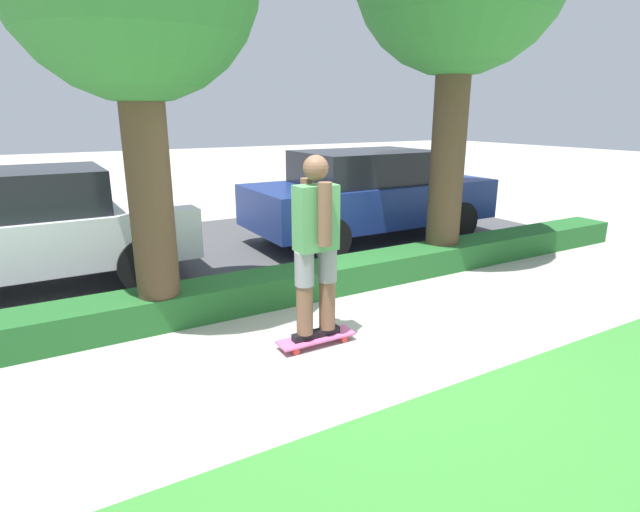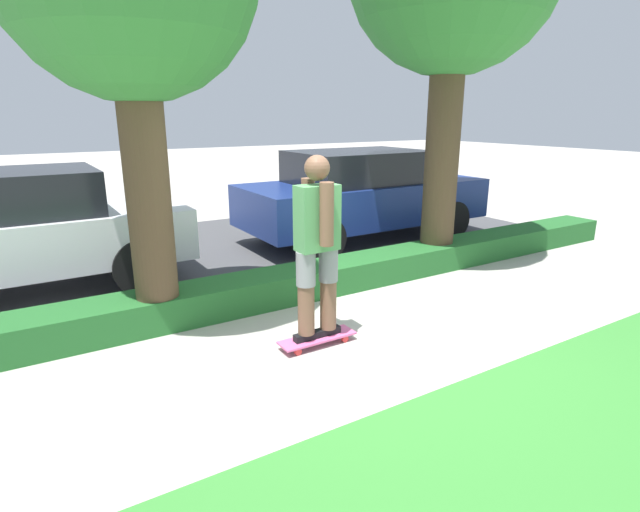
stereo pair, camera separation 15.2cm
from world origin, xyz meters
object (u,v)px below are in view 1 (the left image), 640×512
skateboard (316,338)px  parked_car_middle (369,194)px  parked_car_front (29,228)px  skater_person (316,244)px

skateboard → parked_car_middle: parked_car_middle is taller
skateboard → parked_car_front: size_ratio=0.20×
skater_person → parked_car_middle: bearing=48.2°
skateboard → skater_person: bearing=180.0°
parked_car_front → parked_car_middle: size_ratio=0.88×
parked_car_front → parked_car_middle: (5.40, 0.08, 0.02)m
skater_person → skateboard: bearing=0.0°
skateboard → skater_person: skater_person is taller
parked_car_middle → parked_car_front: bearing=-179.4°
skater_person → parked_car_front: 4.07m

